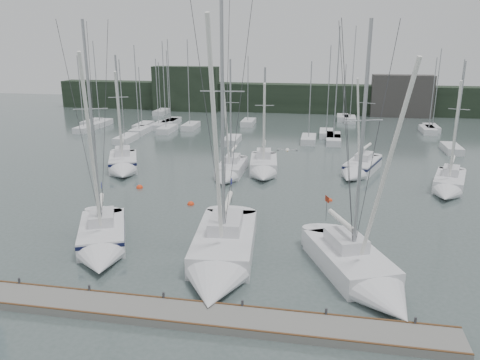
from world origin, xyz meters
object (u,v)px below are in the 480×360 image
(sailboat_near_center, at_px, (220,260))
(sailboat_mid_e, at_px, (448,186))
(sailboat_mid_d, at_px, (358,169))
(sailboat_mid_b, at_px, (229,172))
(buoy_a, at_px, (191,205))
(sailboat_near_left, at_px, (102,243))
(sailboat_mid_a, at_px, (123,165))
(buoy_c, at_px, (140,188))
(buoy_b, at_px, (330,201))
(sailboat_near_right, at_px, (365,277))
(sailboat_mid_c, at_px, (263,169))

(sailboat_near_center, xyz_separation_m, sailboat_mid_e, (16.33, 17.53, -0.07))
(sailboat_mid_d, bearing_deg, sailboat_mid_e, -10.49)
(sailboat_near_center, relative_size, sailboat_mid_b, 1.45)
(sailboat_mid_e, height_order, buoy_a, sailboat_mid_e)
(sailboat_near_left, relative_size, sailboat_mid_a, 1.22)
(buoy_c, bearing_deg, sailboat_near_left, -78.05)
(sailboat_mid_a, distance_m, buoy_b, 21.10)
(sailboat_mid_d, relative_size, buoy_a, 20.71)
(sailboat_near_right, height_order, buoy_b, sailboat_near_right)
(sailboat_near_right, xyz_separation_m, sailboat_mid_c, (-8.27, 20.51, 0.02))
(sailboat_near_right, bearing_deg, buoy_c, 119.07)
(sailboat_near_left, xyz_separation_m, sailboat_near_center, (7.83, -1.03, 0.03))
(buoy_b, bearing_deg, sailboat_mid_b, 152.18)
(sailboat_near_left, xyz_separation_m, buoy_a, (3.03, 9.40, -0.59))
(sailboat_mid_b, relative_size, sailboat_mid_e, 1.00)
(sailboat_mid_e, distance_m, buoy_b, 10.90)
(sailboat_near_left, distance_m, sailboat_near_right, 15.98)
(buoy_c, bearing_deg, sailboat_mid_b, 32.87)
(sailboat_near_center, height_order, buoy_c, sailboat_near_center)
(sailboat_near_center, relative_size, sailboat_mid_e, 1.45)
(sailboat_mid_d, height_order, buoy_a, sailboat_mid_d)
(sailboat_mid_b, bearing_deg, sailboat_mid_c, 26.33)
(sailboat_mid_e, relative_size, buoy_a, 21.17)
(sailboat_near_right, relative_size, sailboat_mid_d, 1.29)
(sailboat_near_left, xyz_separation_m, buoy_b, (14.08, 12.40, -0.59))
(sailboat_near_left, height_order, sailboat_mid_e, sailboat_near_left)
(sailboat_mid_c, height_order, buoy_a, sailboat_mid_c)
(sailboat_mid_c, xyz_separation_m, buoy_a, (-4.61, -9.64, -0.61))
(buoy_c, bearing_deg, sailboat_mid_a, 127.34)
(sailboat_mid_a, height_order, buoy_c, sailboat_mid_a)
(sailboat_near_right, height_order, sailboat_mid_c, sailboat_near_right)
(sailboat_mid_b, bearing_deg, sailboat_near_right, -59.32)
(sailboat_mid_a, height_order, sailboat_mid_d, sailboat_mid_a)
(sailboat_mid_b, xyz_separation_m, sailboat_mid_c, (3.15, 1.58, 0.08))
(sailboat_mid_a, height_order, sailboat_mid_e, sailboat_mid_a)
(sailboat_mid_c, bearing_deg, buoy_c, -155.95)
(sailboat_near_center, distance_m, sailboat_mid_a, 23.41)
(sailboat_near_left, height_order, buoy_c, sailboat_near_left)
(sailboat_near_right, distance_m, buoy_c, 23.47)
(buoy_a, height_order, buoy_c, buoy_c)
(sailboat_near_right, height_order, sailboat_mid_e, sailboat_near_right)
(sailboat_near_center, xyz_separation_m, sailboat_near_right, (8.08, -0.45, -0.03))
(sailboat_near_left, height_order, sailboat_near_right, sailboat_near_left)
(sailboat_near_center, relative_size, sailboat_mid_c, 1.55)
(sailboat_near_left, bearing_deg, buoy_a, 48.05)
(sailboat_mid_a, height_order, buoy_b, sailboat_mid_a)
(sailboat_mid_d, distance_m, buoy_a, 17.79)
(sailboat_near_center, xyz_separation_m, buoy_c, (-10.54, 13.83, -0.62))
(sailboat_near_center, xyz_separation_m, buoy_a, (-4.80, 10.43, -0.62))
(sailboat_mid_a, bearing_deg, buoy_c, -75.68)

